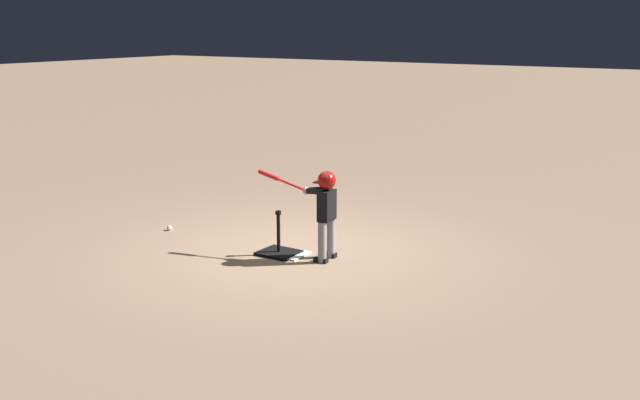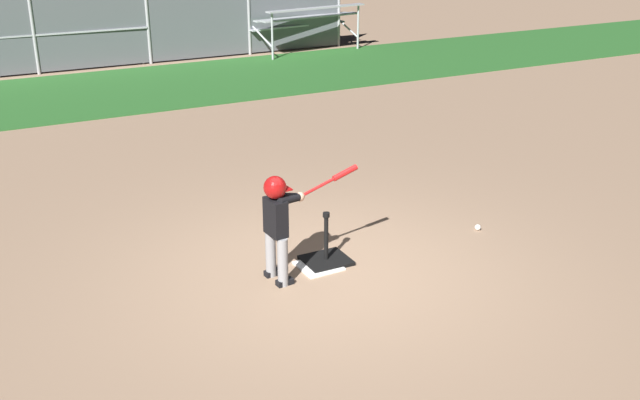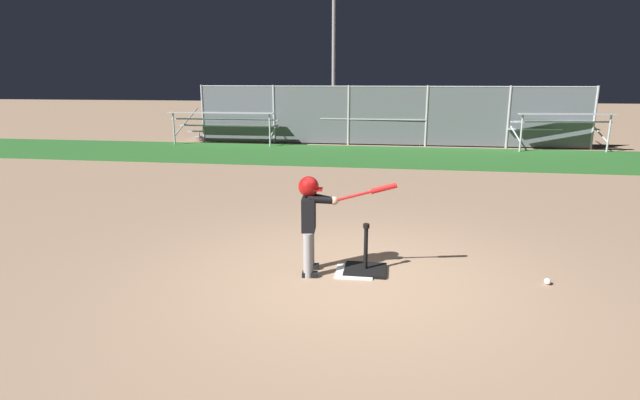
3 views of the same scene
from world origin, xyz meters
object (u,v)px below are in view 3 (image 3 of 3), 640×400
object	(u,v)px
batter_child	(312,213)
bleachers_left_center	(373,130)
batting_tee	(365,266)
bleachers_center	(550,130)
bleachers_right_center	(231,126)
baseball	(547,281)

from	to	relation	value
batter_child	bleachers_left_center	bearing A→B (deg)	89.83
batting_tee	bleachers_center	world-z (taller)	bleachers_center
batting_tee	bleachers_right_center	world-z (taller)	bleachers_right_center
batting_tee	baseball	distance (m)	2.05
baseball	bleachers_right_center	xyz separation A→B (m)	(-7.71, 11.90, 0.53)
bleachers_left_center	bleachers_center	bearing A→B (deg)	-5.45
bleachers_left_center	baseball	bearing A→B (deg)	-78.22
bleachers_right_center	bleachers_left_center	world-z (taller)	bleachers_right_center
batting_tee	bleachers_left_center	world-z (taller)	bleachers_left_center
baseball	bleachers_right_center	size ratio (longest dim) A/B	0.02
batting_tee	bleachers_left_center	bearing A→B (deg)	92.66
batter_child	baseball	world-z (taller)	batter_child
batter_child	baseball	xyz separation A→B (m)	(2.67, 0.06, -0.71)
baseball	bleachers_center	bearing A→B (deg)	74.84
batting_tee	batter_child	bearing A→B (deg)	-167.29
batting_tee	batter_child	distance (m)	0.93
baseball	bleachers_left_center	bearing A→B (deg)	101.78
batter_child	bleachers_center	size ratio (longest dim) A/B	0.37
bleachers_right_center	bleachers_left_center	xyz separation A→B (m)	(5.08, 0.71, -0.12)
batter_child	bleachers_left_center	xyz separation A→B (m)	(0.04, 12.67, -0.29)
batter_child	baseball	distance (m)	2.76
bleachers_right_center	bleachers_left_center	size ratio (longest dim) A/B	1.03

